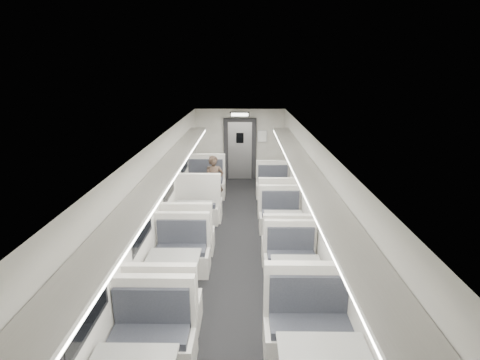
{
  "coord_description": "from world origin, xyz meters",
  "views": [
    {
      "loc": [
        0.16,
        -6.54,
        3.65
      ],
      "look_at": [
        0.05,
        1.85,
        1.17
      ],
      "focal_mm": 28.0,
      "sensor_mm": 36.0,
      "label": 1
    }
  ],
  "objects_px": {
    "booth_left_c": "(174,275)",
    "exit_sign": "(240,114)",
    "passenger": "(214,182)",
    "vestibule_door": "(240,150)",
    "booth_left_b": "(193,220)",
    "booth_right_c": "(296,281)",
    "booth_left_a": "(202,193)",
    "booth_right_a": "(275,193)",
    "booth_right_b": "(283,229)"
  },
  "relations": [
    {
      "from": "booth_left_c",
      "to": "exit_sign",
      "type": "bearing_deg",
      "value": 81.26
    },
    {
      "from": "passenger",
      "to": "vestibule_door",
      "type": "relative_size",
      "value": 0.69
    },
    {
      "from": "exit_sign",
      "to": "booth_left_b",
      "type": "bearing_deg",
      "value": -103.67
    },
    {
      "from": "booth_left_c",
      "to": "booth_right_c",
      "type": "height_order",
      "value": "booth_left_c"
    },
    {
      "from": "booth_left_c",
      "to": "vestibule_door",
      "type": "height_order",
      "value": "vestibule_door"
    },
    {
      "from": "booth_left_a",
      "to": "booth_right_a",
      "type": "distance_m",
      "value": 2.01
    },
    {
      "from": "booth_left_c",
      "to": "booth_right_a",
      "type": "relative_size",
      "value": 1.04
    },
    {
      "from": "booth_right_a",
      "to": "vestibule_door",
      "type": "relative_size",
      "value": 0.95
    },
    {
      "from": "booth_right_a",
      "to": "passenger",
      "type": "distance_m",
      "value": 1.71
    },
    {
      "from": "booth_left_b",
      "to": "exit_sign",
      "type": "xyz_separation_m",
      "value": [
        1.0,
        4.11,
        1.9
      ]
    },
    {
      "from": "booth_left_b",
      "to": "booth_left_c",
      "type": "height_order",
      "value": "booth_left_b"
    },
    {
      "from": "booth_right_b",
      "to": "vestibule_door",
      "type": "relative_size",
      "value": 0.95
    },
    {
      "from": "booth_right_c",
      "to": "passenger",
      "type": "bearing_deg",
      "value": 111.07
    },
    {
      "from": "booth_right_a",
      "to": "booth_right_c",
      "type": "height_order",
      "value": "booth_right_a"
    },
    {
      "from": "booth_left_c",
      "to": "booth_right_b",
      "type": "distance_m",
      "value": 2.78
    },
    {
      "from": "booth_left_b",
      "to": "exit_sign",
      "type": "height_order",
      "value": "exit_sign"
    },
    {
      "from": "booth_left_a",
      "to": "booth_left_c",
      "type": "height_order",
      "value": "booth_left_a"
    },
    {
      "from": "booth_left_c",
      "to": "vestibule_door",
      "type": "xyz_separation_m",
      "value": [
        1.0,
        6.99,
        0.67
      ]
    },
    {
      "from": "booth_left_a",
      "to": "exit_sign",
      "type": "xyz_separation_m",
      "value": [
        1.0,
        2.3,
        1.86
      ]
    },
    {
      "from": "passenger",
      "to": "vestibule_door",
      "type": "height_order",
      "value": "vestibule_door"
    },
    {
      "from": "booth_left_b",
      "to": "vestibule_door",
      "type": "xyz_separation_m",
      "value": [
        1.0,
        4.6,
        0.66
      ]
    },
    {
      "from": "booth_left_c",
      "to": "passenger",
      "type": "bearing_deg",
      "value": 85.48
    },
    {
      "from": "booth_left_b",
      "to": "booth_right_c",
      "type": "distance_m",
      "value": 3.19
    },
    {
      "from": "booth_left_a",
      "to": "exit_sign",
      "type": "distance_m",
      "value": 3.12
    },
    {
      "from": "booth_left_c",
      "to": "booth_left_b",
      "type": "bearing_deg",
      "value": 90.0
    },
    {
      "from": "exit_sign",
      "to": "booth_right_a",
      "type": "bearing_deg",
      "value": -64.97
    },
    {
      "from": "booth_left_a",
      "to": "booth_right_b",
      "type": "relative_size",
      "value": 1.19
    },
    {
      "from": "booth_left_a",
      "to": "passenger",
      "type": "xyz_separation_m",
      "value": [
        0.33,
        0.03,
        0.3
      ]
    },
    {
      "from": "passenger",
      "to": "booth_left_b",
      "type": "bearing_deg",
      "value": -110.56
    },
    {
      "from": "booth_left_b",
      "to": "vestibule_door",
      "type": "height_order",
      "value": "vestibule_door"
    },
    {
      "from": "booth_left_c",
      "to": "booth_right_c",
      "type": "relative_size",
      "value": 1.07
    },
    {
      "from": "booth_left_a",
      "to": "vestibule_door",
      "type": "height_order",
      "value": "vestibule_door"
    },
    {
      "from": "booth_right_a",
      "to": "booth_right_b",
      "type": "distance_m",
      "value": 2.43
    },
    {
      "from": "passenger",
      "to": "exit_sign",
      "type": "distance_m",
      "value": 2.84
    },
    {
      "from": "booth_left_c",
      "to": "passenger",
      "type": "xyz_separation_m",
      "value": [
        0.33,
        4.23,
        0.35
      ]
    },
    {
      "from": "booth_left_a",
      "to": "booth_right_a",
      "type": "bearing_deg",
      "value": 4.67
    },
    {
      "from": "passenger",
      "to": "booth_left_a",
      "type": "bearing_deg",
      "value": 175.24
    },
    {
      "from": "booth_left_a",
      "to": "booth_right_b",
      "type": "xyz_separation_m",
      "value": [
        2.0,
        -2.27,
        -0.07
      ]
    },
    {
      "from": "booth_left_b",
      "to": "booth_right_a",
      "type": "bearing_deg",
      "value": 44.55
    },
    {
      "from": "booth_left_b",
      "to": "vestibule_door",
      "type": "bearing_deg",
      "value": 77.73
    },
    {
      "from": "vestibule_door",
      "to": "booth_left_b",
      "type": "bearing_deg",
      "value": -102.27
    },
    {
      "from": "booth_left_c",
      "to": "exit_sign",
      "type": "xyz_separation_m",
      "value": [
        1.0,
        6.5,
        1.91
      ]
    },
    {
      "from": "booth_left_c",
      "to": "vestibule_door",
      "type": "relative_size",
      "value": 0.99
    },
    {
      "from": "vestibule_door",
      "to": "exit_sign",
      "type": "height_order",
      "value": "exit_sign"
    },
    {
      "from": "booth_right_c",
      "to": "passenger",
      "type": "xyz_separation_m",
      "value": [
        -1.67,
        4.32,
        0.37
      ]
    },
    {
      "from": "booth_left_a",
      "to": "exit_sign",
      "type": "height_order",
      "value": "exit_sign"
    },
    {
      "from": "booth_right_b",
      "to": "vestibule_door",
      "type": "distance_m",
      "value": 5.21
    },
    {
      "from": "booth_right_a",
      "to": "exit_sign",
      "type": "relative_size",
      "value": 3.22
    },
    {
      "from": "booth_right_a",
      "to": "booth_right_c",
      "type": "xyz_separation_m",
      "value": [
        0.0,
        -4.45,
        -0.01
      ]
    },
    {
      "from": "booth_left_a",
      "to": "booth_right_c",
      "type": "distance_m",
      "value": 4.73
    }
  ]
}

